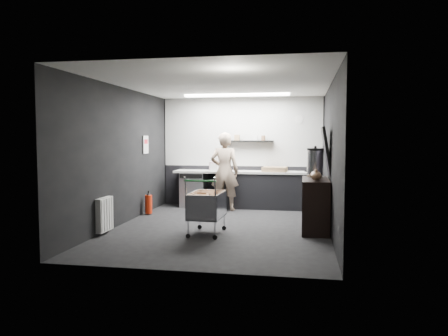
# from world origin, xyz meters

# --- Properties ---
(floor) EXTENTS (5.50, 5.50, 0.00)m
(floor) POSITION_xyz_m (0.00, 0.00, 0.00)
(floor) COLOR black
(floor) RESTS_ON ground
(ceiling) EXTENTS (5.50, 5.50, 0.00)m
(ceiling) POSITION_xyz_m (0.00, 0.00, 2.70)
(ceiling) COLOR white
(ceiling) RESTS_ON wall_back
(wall_back) EXTENTS (5.50, 0.00, 5.50)m
(wall_back) POSITION_xyz_m (0.00, 2.75, 1.35)
(wall_back) COLOR black
(wall_back) RESTS_ON floor
(wall_front) EXTENTS (5.50, 0.00, 5.50)m
(wall_front) POSITION_xyz_m (0.00, -2.75, 1.35)
(wall_front) COLOR black
(wall_front) RESTS_ON floor
(wall_left) EXTENTS (0.00, 5.50, 5.50)m
(wall_left) POSITION_xyz_m (-2.00, 0.00, 1.35)
(wall_left) COLOR black
(wall_left) RESTS_ON floor
(wall_right) EXTENTS (0.00, 5.50, 5.50)m
(wall_right) POSITION_xyz_m (2.00, 0.00, 1.35)
(wall_right) COLOR black
(wall_right) RESTS_ON floor
(kitchen_wall_panel) EXTENTS (3.95, 0.02, 1.70)m
(kitchen_wall_panel) POSITION_xyz_m (0.00, 2.73, 1.85)
(kitchen_wall_panel) COLOR #AEAFAB
(kitchen_wall_panel) RESTS_ON wall_back
(dado_panel) EXTENTS (3.95, 0.02, 1.00)m
(dado_panel) POSITION_xyz_m (0.00, 2.73, 0.50)
(dado_panel) COLOR black
(dado_panel) RESTS_ON wall_back
(floating_shelf) EXTENTS (1.20, 0.22, 0.04)m
(floating_shelf) POSITION_xyz_m (0.20, 2.62, 1.62)
(floating_shelf) COLOR black
(floating_shelf) RESTS_ON wall_back
(wall_clock) EXTENTS (0.20, 0.03, 0.20)m
(wall_clock) POSITION_xyz_m (1.40, 2.72, 2.15)
(wall_clock) COLOR silver
(wall_clock) RESTS_ON wall_back
(poster) EXTENTS (0.02, 0.30, 0.40)m
(poster) POSITION_xyz_m (-1.98, 1.30, 1.55)
(poster) COLOR silver
(poster) RESTS_ON wall_left
(poster_red_band) EXTENTS (0.02, 0.22, 0.10)m
(poster_red_band) POSITION_xyz_m (-1.98, 1.30, 1.62)
(poster_red_band) COLOR red
(poster_red_band) RESTS_ON poster
(radiator) EXTENTS (0.10, 0.50, 0.60)m
(radiator) POSITION_xyz_m (-1.94, -0.90, 0.35)
(radiator) COLOR silver
(radiator) RESTS_ON wall_left
(ceiling_strip) EXTENTS (2.40, 0.20, 0.04)m
(ceiling_strip) POSITION_xyz_m (0.00, 1.85, 2.67)
(ceiling_strip) COLOR white
(ceiling_strip) RESTS_ON ceiling
(prep_counter) EXTENTS (3.20, 0.61, 0.90)m
(prep_counter) POSITION_xyz_m (0.14, 2.42, 0.46)
(prep_counter) COLOR black
(prep_counter) RESTS_ON floor
(person) EXTENTS (0.67, 0.45, 1.83)m
(person) POSITION_xyz_m (-0.29, 1.97, 0.92)
(person) COLOR beige
(person) RESTS_ON floor
(shopping_cart) EXTENTS (0.57, 0.92, 1.01)m
(shopping_cart) POSITION_xyz_m (-0.16, -0.59, 0.48)
(shopping_cart) COLOR silver
(shopping_cart) RESTS_ON floor
(sideboard) EXTENTS (0.54, 1.27, 1.90)m
(sideboard) POSITION_xyz_m (1.75, 0.10, 0.60)
(sideboard) COLOR black
(sideboard) RESTS_ON floor
(fire_extinguisher) EXTENTS (0.15, 0.15, 0.51)m
(fire_extinguisher) POSITION_xyz_m (-1.85, 1.09, 0.25)
(fire_extinguisher) COLOR red
(fire_extinguisher) RESTS_ON floor
(cardboard_box) EXTENTS (0.60, 0.48, 0.11)m
(cardboard_box) POSITION_xyz_m (0.85, 2.37, 0.96)
(cardboard_box) COLOR olive
(cardboard_box) RESTS_ON prep_counter
(pink_tub) EXTENTS (0.22, 0.22, 0.22)m
(pink_tub) POSITION_xyz_m (-0.65, 2.42, 1.01)
(pink_tub) COLOR beige
(pink_tub) RESTS_ON prep_counter
(white_container) EXTENTS (0.21, 0.17, 0.17)m
(white_container) POSITION_xyz_m (-0.61, 2.37, 0.99)
(white_container) COLOR silver
(white_container) RESTS_ON prep_counter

